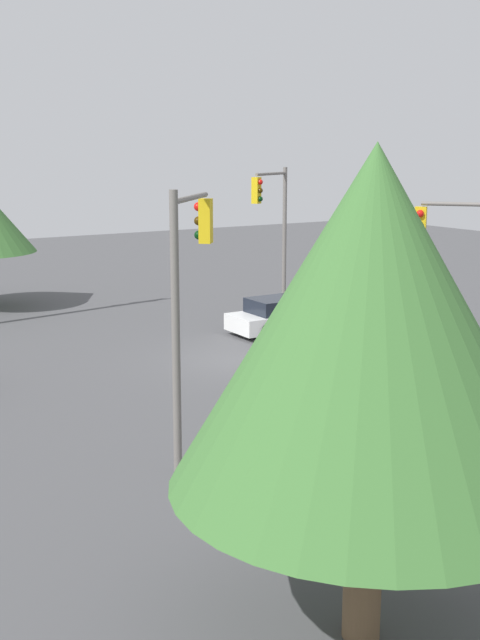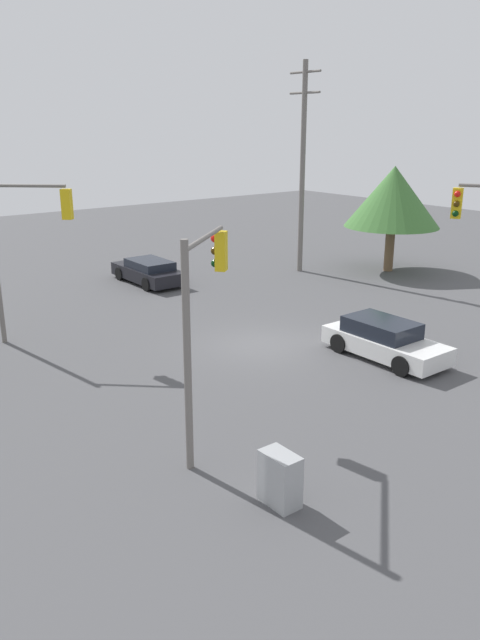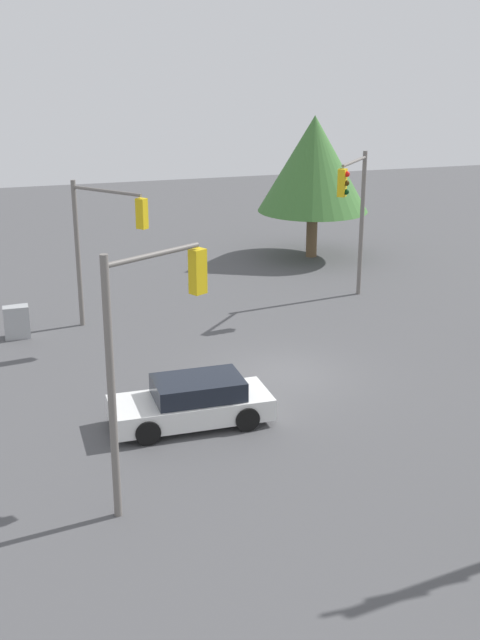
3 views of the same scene
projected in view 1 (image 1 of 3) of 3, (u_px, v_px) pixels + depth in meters
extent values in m
plane|color=#4C4C4F|center=(241.00, 359.00, 26.68)|extent=(80.00, 80.00, 0.00)
cube|color=silver|center=(286.00, 319.00, 30.64)|extent=(4.49, 1.79, 0.62)
cube|color=black|center=(282.00, 305.00, 30.40)|extent=(2.47, 1.58, 0.55)
cylinder|color=black|center=(302.00, 315.00, 32.10)|extent=(0.69, 0.22, 0.69)
cylinder|color=black|center=(329.00, 323.00, 30.68)|extent=(0.69, 0.22, 0.69)
cylinder|color=black|center=(244.00, 323.00, 30.66)|extent=(0.69, 0.22, 0.69)
cylinder|color=black|center=(268.00, 331.00, 29.25)|extent=(0.69, 0.22, 0.69)
cylinder|color=slate|center=(176.00, 337.00, 16.68)|extent=(0.18, 0.18, 6.07)
cylinder|color=slate|center=(191.00, 198.00, 17.47)|extent=(2.01, 2.19, 0.12)
cube|color=gold|center=(206.00, 221.00, 18.97)|extent=(0.44, 0.44, 1.05)
sphere|color=red|center=(198.00, 207.00, 18.93)|extent=(0.22, 0.22, 0.22)
sphere|color=#392605|center=(199.00, 221.00, 19.00)|extent=(0.22, 0.22, 0.22)
sphere|color=black|center=(199.00, 235.00, 19.07)|extent=(0.22, 0.22, 0.22)
cylinder|color=slate|center=(477.00, 204.00, 23.28)|extent=(2.11, 2.52, 0.12)
cube|color=gold|center=(420.00, 224.00, 23.91)|extent=(0.43, 0.44, 1.05)
sphere|color=red|center=(420.00, 214.00, 23.68)|extent=(0.22, 0.22, 0.22)
sphere|color=#392605|center=(420.00, 225.00, 23.75)|extent=(0.22, 0.22, 0.22)
sphere|color=black|center=(419.00, 236.00, 23.82)|extent=(0.22, 0.22, 0.22)
cylinder|color=slate|center=(284.00, 238.00, 34.85)|extent=(0.18, 0.18, 6.11)
cylinder|color=slate|center=(271.00, 174.00, 33.16)|extent=(2.33, 1.35, 0.12)
cube|color=gold|center=(256.00, 190.00, 32.19)|extent=(0.43, 0.41, 1.05)
sphere|color=red|center=(260.00, 182.00, 32.04)|extent=(0.22, 0.22, 0.22)
sphere|color=#392605|center=(260.00, 190.00, 32.11)|extent=(0.22, 0.22, 0.22)
sphere|color=black|center=(260.00, 199.00, 32.18)|extent=(0.22, 0.22, 0.22)
cylinder|color=brown|center=(363.00, 561.00, 11.30)|extent=(0.55, 0.55, 2.33)
cone|color=#3D7033|center=(371.00, 320.00, 10.58)|extent=(5.46, 5.46, 4.63)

